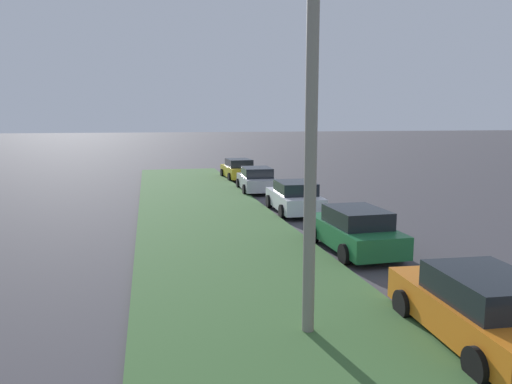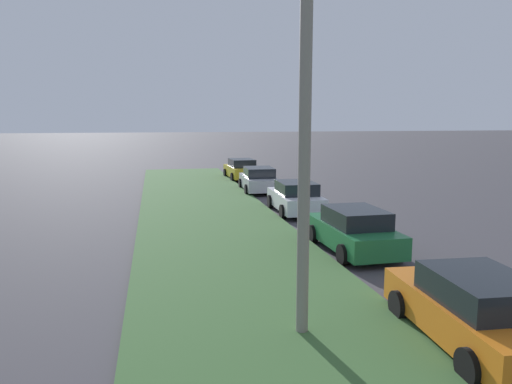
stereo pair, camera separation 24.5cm
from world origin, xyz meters
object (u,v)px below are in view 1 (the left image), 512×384
at_px(parked_car_silver, 256,180).
at_px(parked_car_green, 354,230).
at_px(parked_car_yellow, 238,169).
at_px(streetlight, 330,117).
at_px(parked_car_white, 294,197).
at_px(parked_car_orange, 481,309).

bearing_deg(parked_car_silver, parked_car_green, -176.03).
xyz_separation_m(parked_car_yellow, streetlight, (-25.32, 2.89, 3.67)).
bearing_deg(parked_car_yellow, parked_car_white, 178.98).
bearing_deg(parked_car_silver, parked_car_white, -174.61).
bearing_deg(parked_car_green, parked_car_silver, 0.25).
bearing_deg(parked_car_silver, parked_car_orange, -177.49).
relative_size(parked_car_white, parked_car_silver, 0.99).
height_order(parked_car_orange, parked_car_white, same).
bearing_deg(streetlight, parked_car_yellow, -6.50).
xyz_separation_m(parked_car_orange, streetlight, (1.00, 2.79, 3.67)).
distance_m(parked_car_orange, parked_car_green, 6.77).
relative_size(parked_car_silver, streetlight, 0.58).
relative_size(parked_car_white, streetlight, 0.58).
distance_m(parked_car_white, parked_car_yellow, 12.76).
xyz_separation_m(parked_car_silver, parked_car_yellow, (6.05, -0.02, 0.00)).
height_order(parked_car_white, parked_car_yellow, same).
height_order(parked_car_white, streetlight, streetlight).
xyz_separation_m(parked_car_white, streetlight, (-12.56, 3.18, 3.67)).
bearing_deg(parked_car_green, streetlight, 150.27).
bearing_deg(parked_car_white, parked_car_silver, 4.41).
distance_m(parked_car_green, parked_car_white, 6.80).
distance_m(parked_car_orange, streetlight, 4.72).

